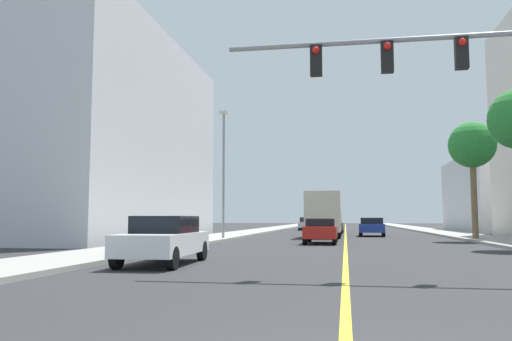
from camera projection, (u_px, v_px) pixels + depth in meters
ground at (346, 234)px, 45.20m from camera, size 192.00×192.00×0.00m
sidewalk_left at (247, 233)px, 46.72m from camera, size 3.34×168.00×0.15m
sidewalk_right at (451, 234)px, 43.70m from camera, size 3.34×168.00×0.15m
lane_marking_center at (346, 234)px, 45.20m from camera, size 0.16×144.00×0.01m
building_left_near at (70, 140)px, 36.28m from camera, size 15.04×22.48×13.78m
traffic_signal_mast at (500, 78)px, 13.01m from camera, size 10.77×0.36×6.42m
street_lamp at (223, 167)px, 33.01m from camera, size 0.56×0.28×8.19m
palm_far at (472, 146)px, 31.92m from camera, size 2.87×2.87×7.24m
car_white at (164, 239)px, 15.69m from camera, size 1.93×4.41×1.47m
car_blue at (372, 226)px, 39.75m from camera, size 2.10×4.43×1.42m
car_silver at (308, 224)px, 58.56m from camera, size 1.99×4.40×1.48m
car_gray at (333, 225)px, 54.67m from camera, size 2.02×4.44×1.32m
car_red at (321, 230)px, 28.43m from camera, size 1.76×4.45×1.37m
car_black at (332, 225)px, 46.49m from camera, size 1.99×4.50×1.45m
delivery_truck at (324, 214)px, 37.00m from camera, size 2.43×7.18×3.20m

